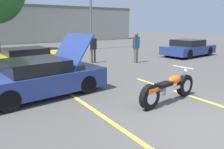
{
  "coord_description": "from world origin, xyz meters",
  "views": [
    {
      "loc": [
        -4.19,
        -2.48,
        2.31
      ],
      "look_at": [
        -0.7,
        2.89,
        0.8
      ],
      "focal_mm": 35.0,
      "sensor_mm": 36.0,
      "label": 1
    }
  ],
  "objects_px": {
    "spectator_by_show_car": "(93,46)",
    "spectator_midground": "(136,45)",
    "motorcycle": "(169,89)",
    "show_car_hood_open": "(41,77)",
    "parked_car_right_row": "(188,48)",
    "parked_car_mid_row": "(29,57)"
  },
  "relations": [
    {
      "from": "show_car_hood_open",
      "to": "spectator_midground",
      "type": "xyz_separation_m",
      "value": [
        6.4,
        2.96,
        0.48
      ]
    },
    {
      "from": "spectator_by_show_car",
      "to": "show_car_hood_open",
      "type": "bearing_deg",
      "value": -134.67
    },
    {
      "from": "parked_car_mid_row",
      "to": "spectator_by_show_car",
      "type": "distance_m",
      "value": 3.61
    },
    {
      "from": "motorcycle",
      "to": "parked_car_mid_row",
      "type": "height_order",
      "value": "parked_car_mid_row"
    },
    {
      "from": "spectator_by_show_car",
      "to": "spectator_midground",
      "type": "bearing_deg",
      "value": -31.71
    },
    {
      "from": "parked_car_mid_row",
      "to": "spectator_midground",
      "type": "bearing_deg",
      "value": -26.14
    },
    {
      "from": "motorcycle",
      "to": "spectator_midground",
      "type": "relative_size",
      "value": 1.38
    },
    {
      "from": "spectator_by_show_car",
      "to": "spectator_midground",
      "type": "xyz_separation_m",
      "value": [
        2.16,
        -1.33,
        0.08
      ]
    },
    {
      "from": "parked_car_mid_row",
      "to": "motorcycle",
      "type": "bearing_deg",
      "value": -79.68
    },
    {
      "from": "parked_car_right_row",
      "to": "spectator_by_show_car",
      "type": "distance_m",
      "value": 7.16
    },
    {
      "from": "show_car_hood_open",
      "to": "parked_car_mid_row",
      "type": "height_order",
      "value": "show_car_hood_open"
    },
    {
      "from": "parked_car_right_row",
      "to": "motorcycle",
      "type": "bearing_deg",
      "value": -150.2
    },
    {
      "from": "show_car_hood_open",
      "to": "spectator_by_show_car",
      "type": "relative_size",
      "value": 2.53
    },
    {
      "from": "spectator_by_show_car",
      "to": "parked_car_mid_row",
      "type": "bearing_deg",
      "value": 167.15
    },
    {
      "from": "motorcycle",
      "to": "show_car_hood_open",
      "type": "xyz_separation_m",
      "value": [
        -2.98,
        2.79,
        0.18
      ]
    },
    {
      "from": "motorcycle",
      "to": "spectator_by_show_car",
      "type": "xyz_separation_m",
      "value": [
        1.26,
        7.08,
        0.57
      ]
    },
    {
      "from": "spectator_by_show_car",
      "to": "spectator_midground",
      "type": "relative_size",
      "value": 0.93
    },
    {
      "from": "show_car_hood_open",
      "to": "parked_car_right_row",
      "type": "xyz_separation_m",
      "value": [
        11.28,
        3.04,
        -0.02
      ]
    },
    {
      "from": "show_car_hood_open",
      "to": "parked_car_right_row",
      "type": "bearing_deg",
      "value": 8.55
    },
    {
      "from": "show_car_hood_open",
      "to": "parked_car_right_row",
      "type": "relative_size",
      "value": 0.98
    },
    {
      "from": "motorcycle",
      "to": "parked_car_mid_row",
      "type": "distance_m",
      "value": 8.19
    },
    {
      "from": "show_car_hood_open",
      "to": "spectator_by_show_car",
      "type": "distance_m",
      "value": 6.04
    }
  ]
}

